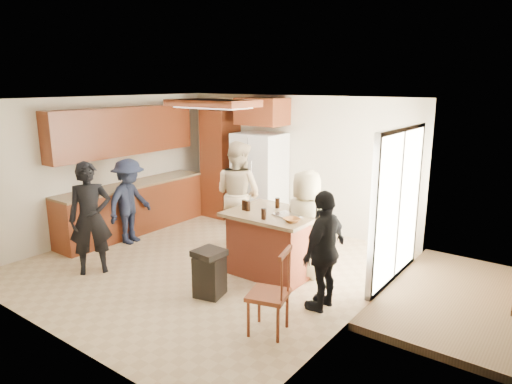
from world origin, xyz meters
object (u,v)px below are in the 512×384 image
Objects in this scene: person_behind_right at (306,224)px; trash_bin at (210,273)px; spindle_chair at (270,295)px; kitchen_island at (274,242)px; person_behind_left at (238,194)px; person_side_right at (324,251)px; person_front_left at (90,218)px; refrigerator at (259,180)px; person_counter at (129,201)px.

person_behind_right reaches higher than trash_bin.
person_behind_right is 1.56× the size of spindle_chair.
person_behind_left is at bearing 150.87° from kitchen_island.
spindle_chair reaches higher than trash_bin.
kitchen_island is 1.29× the size of spindle_chair.
person_side_right is 1.17× the size of kitchen_island.
person_front_left reaches higher than person_side_right.
person_behind_left is at bearing 9.34° from person_front_left.
person_front_left is at bearing -100.72° from refrigerator.
trash_bin is (2.48, -0.71, -0.42)m from person_counter.
refrigerator is at bearing 114.06° from trash_bin.
person_front_left is 2.01m from trash_bin.
person_counter is (-3.16, -0.58, -0.04)m from person_behind_right.
person_behind_right reaches higher than spindle_chair.
person_behind_left is 1.89m from person_counter.
spindle_chair reaches higher than kitchen_island.
trash_bin is at bearing -65.16° from person_side_right.
person_behind_left is 1.43m from kitchen_island.
person_behind_right reaches higher than kitchen_island.
person_behind_right is 1.68m from spindle_chair.
person_behind_left reaches higher than trash_bin.
trash_bin is at bearing 62.83° from person_behind_right.
trash_bin is at bearing -65.94° from refrigerator.
refrigerator reaches higher than trash_bin.
person_behind_left is at bearing 117.63° from trash_bin.
refrigerator reaches higher than person_counter.
person_counter is 3.78m from spindle_chair.
trash_bin is 0.63× the size of spindle_chair.
person_side_right is 1.51× the size of spindle_chair.
refrigerator is (-0.35, 1.10, 0.00)m from person_behind_left.
person_front_left is at bearing 34.34° from person_behind_right.
person_behind_left is 2.84× the size of trash_bin.
refrigerator is 1.81× the size of spindle_chair.
refrigerator reaches higher than person_behind_right.
person_behind_left is 1.67m from person_behind_right.
person_behind_right is (1.60, -0.46, -0.12)m from person_behind_left.
kitchen_island is at bearing 122.72° from spindle_chair.
person_counter is 2.46m from refrigerator.
spindle_chair is at bearing -52.24° from refrigerator.
person_counter is 2.35× the size of trash_bin.
person_front_left is at bearing -167.00° from trash_bin.
trash_bin is (0.92, -1.76, -0.58)m from person_behind_left.
refrigerator is at bearing 127.76° from spindle_chair.
refrigerator is at bearing -38.27° from person_behind_right.
refrigerator reaches higher than person_behind_left.
spindle_chair is (2.08, -2.04, -0.44)m from person_behind_left.
spindle_chair is at bearing 107.30° from person_behind_right.
trash_bin is (-0.68, -1.29, -0.46)m from person_behind_right.
person_counter is at bearing -90.54° from person_side_right.
person_behind_right is 0.86× the size of refrigerator.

